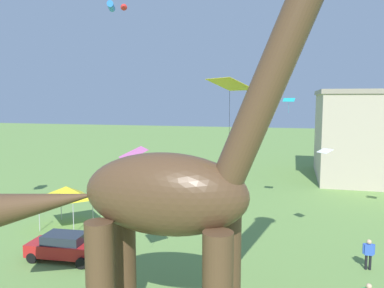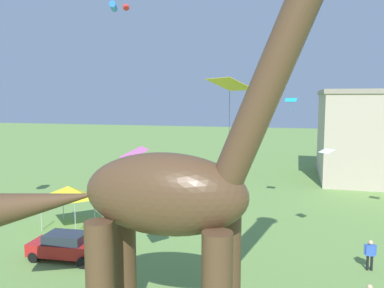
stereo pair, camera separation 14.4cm
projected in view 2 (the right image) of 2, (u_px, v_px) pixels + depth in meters
name	position (u px, v px, depth m)	size (l,w,h in m)	color
dinosaur_sculpture	(163.00, 194.00, 15.01)	(15.02, 3.18, 15.70)	#513823
parked_sedan_left	(66.00, 246.00, 22.80)	(4.31, 2.05, 1.55)	red
person_vendor_side	(370.00, 252.00, 21.29)	(0.64, 0.28, 1.70)	black
festival_canopy_tent	(68.00, 192.00, 28.56)	(3.15, 3.15, 3.00)	#B2B2B7
kite_mid_right	(327.00, 151.00, 24.35)	(1.03, 1.06, 0.24)	white
kite_far_left	(230.00, 85.00, 15.23)	(2.06, 2.06, 2.18)	yellow
kite_near_high	(291.00, 100.00, 30.65)	(0.97, 0.74, 1.17)	#19B2B7
kite_near_low	(116.00, 6.00, 35.96)	(2.08, 2.14, 0.61)	#287AE5
kite_trailing	(134.00, 154.00, 18.80)	(1.85, 1.98, 2.12)	pink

